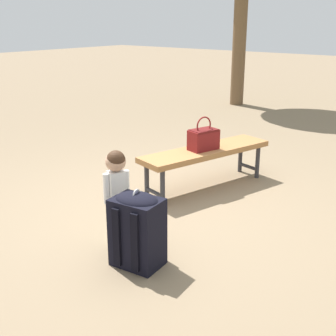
{
  "coord_description": "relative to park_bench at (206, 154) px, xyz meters",
  "views": [
    {
      "loc": [
        3.08,
        2.62,
        1.82
      ],
      "look_at": [
        -0.1,
        0.08,
        0.45
      ],
      "focal_mm": 47.89,
      "sensor_mm": 36.0,
      "label": 1
    }
  ],
  "objects": [
    {
      "name": "ground_plane",
      "position": [
        0.88,
        0.01,
        -0.39
      ],
      "size": [
        40.0,
        40.0,
        0.0
      ],
      "primitive_type": "plane",
      "color": "#7F6B51",
      "rests_on": "ground"
    },
    {
      "name": "backpack_large",
      "position": [
        1.71,
        0.54,
        -0.08
      ],
      "size": [
        0.36,
        0.4,
        0.62
      ],
      "color": "black",
      "rests_on": "ground"
    },
    {
      "name": "handbag",
      "position": [
        0.05,
        -0.0,
        0.18
      ],
      "size": [
        0.36,
        0.26,
        0.37
      ],
      "color": "maroon",
      "rests_on": "park_bench"
    },
    {
      "name": "child_standing",
      "position": [
        1.57,
        0.18,
        0.15
      ],
      "size": [
        0.21,
        0.17,
        0.82
      ],
      "color": "#B2D8B2",
      "rests_on": "ground"
    },
    {
      "name": "park_bench",
      "position": [
        0.0,
        0.0,
        0.0
      ],
      "size": [
        1.65,
        0.78,
        0.45
      ],
      "color": "#9E6B3D",
      "rests_on": "ground"
    }
  ]
}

